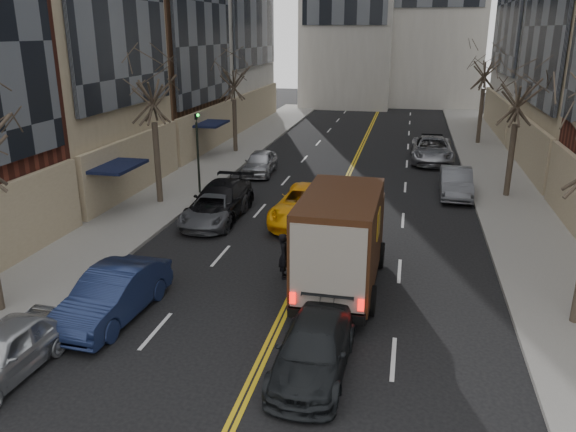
# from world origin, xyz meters

# --- Properties ---
(sidewalk_left) EXTENTS (4.00, 66.00, 0.15)m
(sidewalk_left) POSITION_xyz_m (-9.00, 27.00, 0.07)
(sidewalk_left) COLOR slate
(sidewalk_left) RESTS_ON ground
(sidewalk_right) EXTENTS (4.00, 66.00, 0.15)m
(sidewalk_right) POSITION_xyz_m (9.00, 27.00, 0.07)
(sidewalk_right) COLOR slate
(sidewalk_right) RESTS_ON ground
(tree_lf_mid) EXTENTS (3.20, 3.20, 8.91)m
(tree_lf_mid) POSITION_xyz_m (-8.80, 20.00, 6.60)
(tree_lf_mid) COLOR #382D23
(tree_lf_mid) RESTS_ON sidewalk_left
(tree_lf_far) EXTENTS (3.20, 3.20, 8.12)m
(tree_lf_far) POSITION_xyz_m (-8.80, 33.00, 6.02)
(tree_lf_far) COLOR #382D23
(tree_lf_far) RESTS_ON sidewalk_left
(tree_rt_mid) EXTENTS (3.20, 3.20, 8.32)m
(tree_rt_mid) POSITION_xyz_m (8.80, 25.00, 6.17)
(tree_rt_mid) COLOR #382D23
(tree_rt_mid) RESTS_ON sidewalk_right
(tree_rt_far) EXTENTS (3.20, 3.20, 9.11)m
(tree_rt_far) POSITION_xyz_m (8.80, 40.00, 6.74)
(tree_rt_far) COLOR #382D23
(tree_rt_far) RESTS_ON sidewalk_right
(traffic_signal) EXTENTS (0.29, 0.26, 4.70)m
(traffic_signal) POSITION_xyz_m (-7.39, 22.00, 2.82)
(traffic_signal) COLOR black
(traffic_signal) RESTS_ON sidewalk_left
(ups_truck) EXTENTS (2.74, 6.49, 3.53)m
(ups_truck) POSITION_xyz_m (1.52, 12.13, 1.78)
(ups_truck) COLOR black
(ups_truck) RESTS_ON ground
(observer_sedan) EXTENTS (1.93, 4.55, 1.31)m
(observer_sedan) POSITION_xyz_m (1.46, 6.96, 0.66)
(observer_sedan) COLOR black
(observer_sedan) RESTS_ON ground
(taxi) EXTENTS (2.98, 5.98, 1.63)m
(taxi) POSITION_xyz_m (-0.89, 18.87, 0.81)
(taxi) COLOR #FFAC0A
(taxi) RESTS_ON ground
(pedestrian) EXTENTS (0.52, 0.69, 1.68)m
(pedestrian) POSITION_xyz_m (-0.58, 12.54, 0.84)
(pedestrian) COLOR black
(pedestrian) RESTS_ON ground
(parked_lf_a) EXTENTS (1.81, 4.19, 1.41)m
(parked_lf_a) POSITION_xyz_m (-6.30, 5.07, 0.70)
(parked_lf_a) COLOR #B2B5BA
(parked_lf_a) RESTS_ON ground
(parked_lf_b) EXTENTS (1.95, 4.84, 1.56)m
(parked_lf_b) POSITION_xyz_m (-5.10, 8.52, 0.78)
(parked_lf_b) COLOR #131D3E
(parked_lf_b) RESTS_ON ground
(parked_lf_c) EXTENTS (2.30, 4.83, 1.33)m
(parked_lf_c) POSITION_xyz_m (-5.10, 17.77, 0.67)
(parked_lf_c) COLOR #4C4E54
(parked_lf_c) RESTS_ON ground
(parked_lf_d) EXTENTS (2.30, 5.56, 1.61)m
(parked_lf_d) POSITION_xyz_m (-5.10, 18.77, 0.80)
(parked_lf_d) COLOR black
(parked_lf_d) RESTS_ON ground
(parked_lf_e) EXTENTS (1.94, 4.31, 1.44)m
(parked_lf_e) POSITION_xyz_m (-5.40, 27.24, 0.72)
(parked_lf_e) COLOR #ACAEB4
(parked_lf_e) RESTS_ON ground
(parked_rt_a) EXTENTS (1.65, 4.62, 1.52)m
(parked_rt_a) POSITION_xyz_m (6.14, 24.74, 0.76)
(parked_rt_a) COLOR #54565C
(parked_rt_a) RESTS_ON ground
(parked_rt_b) EXTENTS (2.81, 5.96, 1.65)m
(parked_rt_b) POSITION_xyz_m (5.10, 33.03, 0.82)
(parked_rt_b) COLOR #95969B
(parked_rt_b) RESTS_ON ground
(parked_rt_c) EXTENTS (1.96, 4.51, 1.29)m
(parked_rt_c) POSITION_xyz_m (5.10, 34.68, 0.65)
(parked_rt_c) COLOR black
(parked_rt_c) RESTS_ON ground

